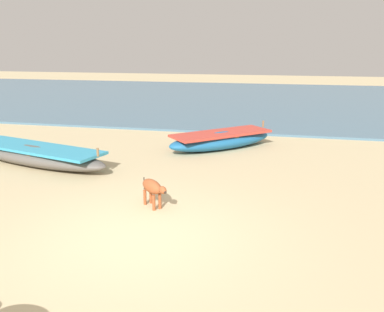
% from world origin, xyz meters
% --- Properties ---
extents(ground, '(80.00, 80.00, 0.00)m').
position_xyz_m(ground, '(0.00, 0.00, 0.00)').
color(ground, '#CCB789').
extents(sea_water, '(60.00, 20.00, 0.08)m').
position_xyz_m(sea_water, '(0.00, 18.37, 0.04)').
color(sea_water, slate).
rests_on(sea_water, ground).
extents(fishing_boat_0, '(3.29, 3.17, 0.71)m').
position_xyz_m(fishing_boat_0, '(0.37, 6.23, 0.28)').
color(fishing_boat_0, '#1E669E').
rests_on(fishing_boat_0, ground).
extents(fishing_boat_1, '(4.92, 2.25, 0.70)m').
position_xyz_m(fishing_boat_1, '(-4.18, 3.43, 0.27)').
color(fishing_boat_1, '#5B5651').
rests_on(fishing_boat_1, ground).
extents(calf_far_rust, '(0.72, 0.68, 0.55)m').
position_xyz_m(calf_far_rust, '(-0.18, 1.30, 0.39)').
color(calf_far_rust, '#9E4C28').
rests_on(calf_far_rust, ground).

